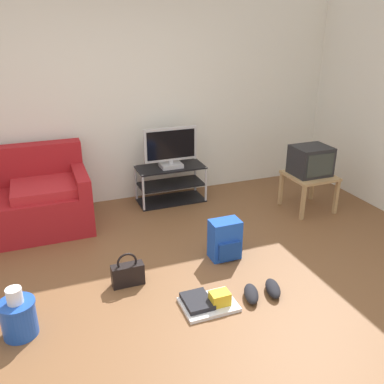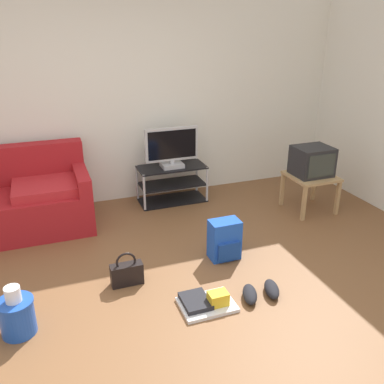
# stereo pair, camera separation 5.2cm
# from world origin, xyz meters

# --- Properties ---
(ground_plane) EXTENTS (9.00, 9.80, 0.02)m
(ground_plane) POSITION_xyz_m (0.00, 0.00, -0.01)
(ground_plane) COLOR brown
(wall_back) EXTENTS (9.00, 0.10, 2.70)m
(wall_back) POSITION_xyz_m (0.00, 2.45, 1.35)
(wall_back) COLOR silver
(wall_back) RESTS_ON ground_plane
(couch) EXTENTS (1.90, 0.87, 0.90)m
(couch) POSITION_xyz_m (-1.39, 1.93, 0.34)
(couch) COLOR maroon
(couch) RESTS_ON ground_plane
(tv_stand) EXTENTS (0.86, 0.41, 0.47)m
(tv_stand) POSITION_xyz_m (0.63, 2.09, 0.24)
(tv_stand) COLOR black
(tv_stand) RESTS_ON ground_plane
(flat_tv) EXTENTS (0.68, 0.22, 0.51)m
(flat_tv) POSITION_xyz_m (0.63, 2.07, 0.72)
(flat_tv) COLOR #B2B2B7
(flat_tv) RESTS_ON tv_stand
(side_table) EXTENTS (0.54, 0.54, 0.46)m
(side_table) POSITION_xyz_m (2.14, 1.25, 0.39)
(side_table) COLOR tan
(side_table) RESTS_ON ground_plane
(crt_tv) EXTENTS (0.44, 0.38, 0.35)m
(crt_tv) POSITION_xyz_m (2.14, 1.26, 0.63)
(crt_tv) COLOR #232326
(crt_tv) RESTS_ON side_table
(backpack) EXTENTS (0.30, 0.27, 0.40)m
(backpack) POSITION_xyz_m (0.69, 0.56, 0.20)
(backpack) COLOR blue
(backpack) RESTS_ON ground_plane
(handbag) EXTENTS (0.29, 0.11, 0.32)m
(handbag) POSITION_xyz_m (-0.32, 0.45, 0.11)
(handbag) COLOR black
(handbag) RESTS_ON ground_plane
(cleaning_bucket) EXTENTS (0.27, 0.27, 0.41)m
(cleaning_bucket) POSITION_xyz_m (-1.22, 0.11, 0.17)
(cleaning_bucket) COLOR blue
(cleaning_bucket) RESTS_ON ground_plane
(sneakers_pair) EXTENTS (0.42, 0.30, 0.09)m
(sneakers_pair) POSITION_xyz_m (0.72, -0.12, 0.04)
(sneakers_pair) COLOR black
(sneakers_pair) RESTS_ON ground_plane
(floor_tray) EXTENTS (0.45, 0.34, 0.14)m
(floor_tray) POSITION_xyz_m (0.23, -0.09, 0.04)
(floor_tray) COLOR silver
(floor_tray) RESTS_ON ground_plane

